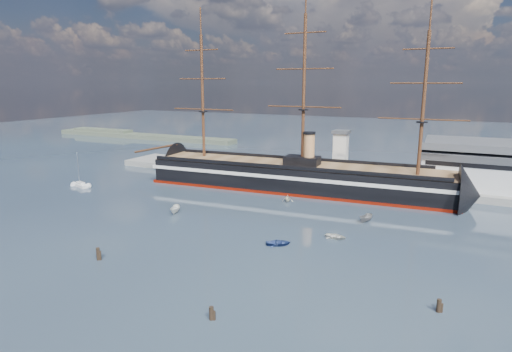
% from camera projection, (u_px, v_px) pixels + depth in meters
% --- Properties ---
extents(ground, '(600.00, 600.00, 0.00)m').
position_uv_depth(ground, '(292.00, 210.00, 107.38)').
color(ground, '#273140').
rests_on(ground, ground).
extents(quay, '(180.00, 18.00, 2.00)m').
position_uv_depth(quay, '(364.00, 184.00, 134.69)').
color(quay, slate).
rests_on(quay, ground).
extents(quay_tower, '(5.00, 5.00, 15.00)m').
position_uv_depth(quay_tower, '(341.00, 153.00, 132.98)').
color(quay_tower, silver).
rests_on(quay_tower, ground).
extents(shoreline, '(120.00, 10.00, 4.00)m').
position_uv_depth(shoreline, '(129.00, 135.00, 250.16)').
color(shoreline, '#3F4C38').
rests_on(shoreline, ground).
extents(warship, '(113.38, 22.09, 53.94)m').
position_uv_depth(warship, '(290.00, 176.00, 127.77)').
color(warship, black).
rests_on(warship, ground).
extents(sailboat, '(6.95, 4.06, 10.69)m').
position_uv_depth(sailboat, '(81.00, 185.00, 131.22)').
color(sailboat, silver).
rests_on(sailboat, ground).
extents(motorboat_a, '(6.14, 4.13, 2.31)m').
position_uv_depth(motorboat_a, '(175.00, 213.00, 104.52)').
color(motorboat_a, white).
rests_on(motorboat_a, ground).
extents(motorboat_b, '(2.56, 3.27, 1.43)m').
position_uv_depth(motorboat_b, '(278.00, 245.00, 84.13)').
color(motorboat_b, navy).
rests_on(motorboat_b, ground).
extents(motorboat_c, '(5.86, 3.61, 2.20)m').
position_uv_depth(motorboat_c, '(366.00, 222.00, 98.03)').
color(motorboat_c, gray).
rests_on(motorboat_c, ground).
extents(motorboat_d, '(6.00, 4.39, 2.02)m').
position_uv_depth(motorboat_d, '(287.00, 202.00, 115.04)').
color(motorboat_d, beige).
rests_on(motorboat_d, ground).
extents(motorboat_e, '(1.31, 2.83, 1.29)m').
position_uv_depth(motorboat_e, '(336.00, 238.00, 87.76)').
color(motorboat_e, silver).
rests_on(motorboat_e, ground).
extents(piling_near_left, '(0.64, 0.64, 3.03)m').
position_uv_depth(piling_near_left, '(99.00, 260.00, 77.17)').
color(piling_near_left, black).
rests_on(piling_near_left, ground).
extents(piling_near_mid, '(0.64, 0.64, 2.59)m').
position_uv_depth(piling_near_mid, '(212.00, 320.00, 57.70)').
color(piling_near_mid, black).
rests_on(piling_near_mid, ground).
extents(piling_far_right, '(0.64, 0.64, 2.62)m').
position_uv_depth(piling_far_right, '(438.00, 312.00, 59.63)').
color(piling_far_right, black).
rests_on(piling_far_right, ground).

